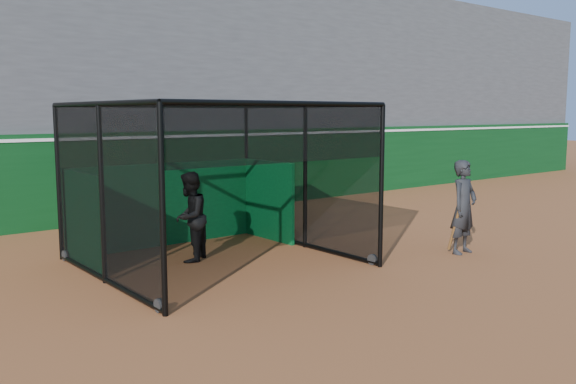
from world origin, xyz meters
TOP-DOWN VIEW (x-y plane):
  - ground at (0.00, 0.00)m, footprint 120.00×120.00m
  - outfield_wall at (0.00, 8.50)m, footprint 50.00×0.50m
  - grandstand at (0.00, 12.27)m, footprint 50.00×7.85m
  - batting_cage at (-0.58, 2.57)m, footprint 4.80×4.70m
  - batter at (-0.91, 3.04)m, footprint 1.14×1.11m
  - on_deck_player at (4.06, -0.05)m, footprint 0.78×0.55m

SIDE VIEW (x-z plane):
  - ground at x=0.00m, z-range 0.00..0.00m
  - batter at x=-0.91m, z-range 0.00..1.85m
  - on_deck_player at x=4.06m, z-range 0.00..2.03m
  - outfield_wall at x=0.00m, z-range 0.04..2.54m
  - batting_cage at x=-0.58m, z-range 0.00..3.19m
  - grandstand at x=0.00m, z-range 0.00..8.95m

